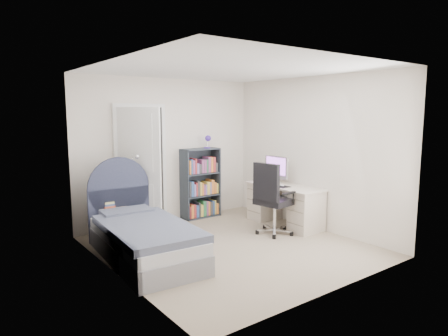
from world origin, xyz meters
TOP-DOWN VIEW (x-y plane):
  - room_shell at (0.00, 0.00)m, footprint 3.50×3.70m
  - door at (-0.68, 1.55)m, footprint 0.92×0.73m
  - bed at (-1.20, 0.38)m, footprint 1.10×2.11m
  - nightstand at (-1.25, 1.38)m, footprint 0.40×0.40m
  - floor_lamp at (-0.87, 1.32)m, footprint 0.18×0.18m
  - bookcase at (0.57, 1.64)m, footprint 0.71×0.30m
  - desk at (1.42, 0.36)m, footprint 0.57×1.41m
  - office_chair at (0.85, 0.07)m, footprint 0.61×0.63m

SIDE VIEW (x-z plane):
  - bed at x=-1.20m, z-range -0.34..0.91m
  - desk at x=1.42m, z-range -0.20..0.96m
  - nightstand at x=-1.25m, z-range 0.09..0.69m
  - floor_lamp at x=-0.87m, z-range -0.12..1.17m
  - bookcase at x=0.57m, z-range -0.17..1.34m
  - office_chair at x=0.85m, z-range 0.06..1.21m
  - door at x=-0.68m, z-range 0.00..2.06m
  - room_shell at x=0.00m, z-range -0.05..2.55m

